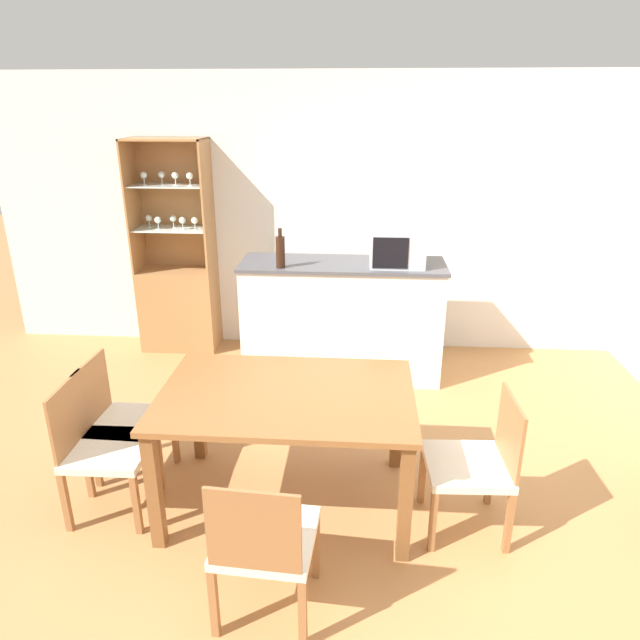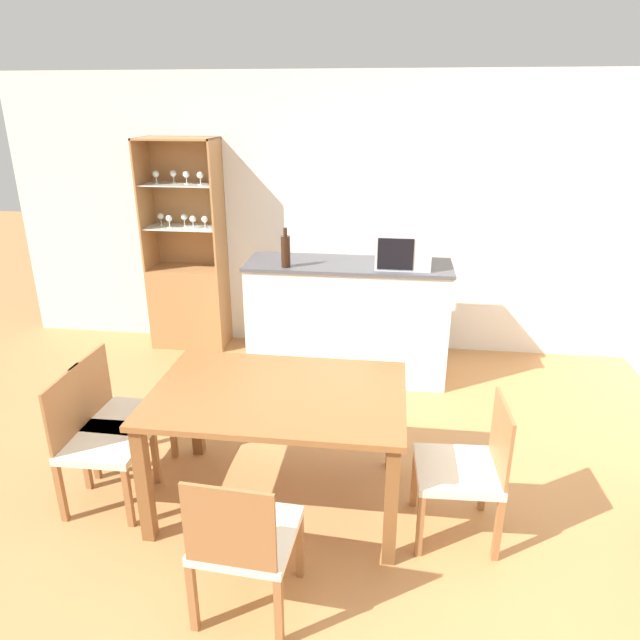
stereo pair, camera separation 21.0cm
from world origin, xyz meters
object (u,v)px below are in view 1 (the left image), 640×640
object	(u,v)px
wine_bottle	(280,251)
dining_chair_side_right_near	(475,464)
display_cabinet	(179,291)
dining_chair_head_near	(264,541)
dining_chair_side_left_near	(102,448)
dining_table	(287,408)
dining_chair_side_left_far	(122,421)
microwave	(397,248)

from	to	relation	value
wine_bottle	dining_chair_side_right_near	bearing A→B (deg)	-53.08
display_cabinet	dining_chair_head_near	distance (m)	3.38
display_cabinet	dining_chair_side_left_near	world-z (taller)	display_cabinet
dining_table	dining_chair_side_left_far	distance (m)	1.09
dining_chair_side_left_near	wine_bottle	xyz separation A→B (m)	(0.81, 1.75, 0.74)
dining_chair_side_right_near	dining_chair_side_left_near	distance (m)	2.12
dining_table	dining_chair_side_right_near	distance (m)	1.09
microwave	dining_chair_head_near	bearing A→B (deg)	-105.12
dining_chair_side_right_near	microwave	world-z (taller)	microwave
dining_chair_head_near	wine_bottle	distance (m)	2.54
dining_chair_side_left_near	wine_bottle	bearing A→B (deg)	154.00
dining_chair_side_left_near	wine_bottle	world-z (taller)	wine_bottle
dining_chair_head_near	microwave	xyz separation A→B (m)	(0.70, 2.58, 0.75)
dining_table	dining_chair_side_right_near	bearing A→B (deg)	-7.64
dining_chair_side_left_near	display_cabinet	bearing A→B (deg)	-174.24
dining_chair_side_left_far	dining_chair_head_near	xyz separation A→B (m)	(1.06, -0.96, 0.00)
dining_chair_side_right_near	microwave	bearing A→B (deg)	8.33
dining_table	wine_bottle	distance (m)	1.70
dining_chair_side_left_far	microwave	bearing A→B (deg)	134.10
dining_chair_head_near	wine_bottle	bearing A→B (deg)	99.59
dining_chair_side_left_near	microwave	size ratio (longest dim) A/B	1.86
dining_chair_side_left_far	wine_bottle	xyz separation A→B (m)	(0.81, 1.45, 0.74)
display_cabinet	microwave	distance (m)	2.19
dining_chair_side_right_near	dining_chair_head_near	xyz separation A→B (m)	(-1.06, -0.68, 0.00)
microwave	wine_bottle	world-z (taller)	wine_bottle
display_cabinet	microwave	world-z (taller)	display_cabinet
wine_bottle	display_cabinet	bearing A→B (deg)	148.35
dining_table	dining_chair_head_near	distance (m)	0.85
dining_chair_side_left_far	dining_chair_head_near	distance (m)	1.43
display_cabinet	microwave	size ratio (longest dim) A/B	4.49
microwave	dining_chair_side_left_far	bearing A→B (deg)	-137.39
dining_chair_side_left_far	dining_chair_side_right_near	size ratio (longest dim) A/B	1.00
display_cabinet	dining_chair_side_right_near	world-z (taller)	display_cabinet
dining_table	dining_chair_head_near	bearing A→B (deg)	-90.21
dining_table	dining_chair_head_near	world-z (taller)	dining_chair_head_near
dining_table	display_cabinet	bearing A→B (deg)	120.66
dining_chair_side_left_far	wine_bottle	distance (m)	1.82
dining_chair_side_left_far	dining_chair_head_near	world-z (taller)	same
dining_chair_side_left_near	dining_chair_head_near	bearing A→B (deg)	56.43
display_cabinet	dining_chair_side_left_far	xyz separation A→B (m)	(0.29, -2.13, -0.15)
dining_chair_side_right_near	dining_chair_side_left_near	world-z (taller)	same
dining_table	wine_bottle	xyz separation A→B (m)	(-0.25, 1.60, 0.51)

